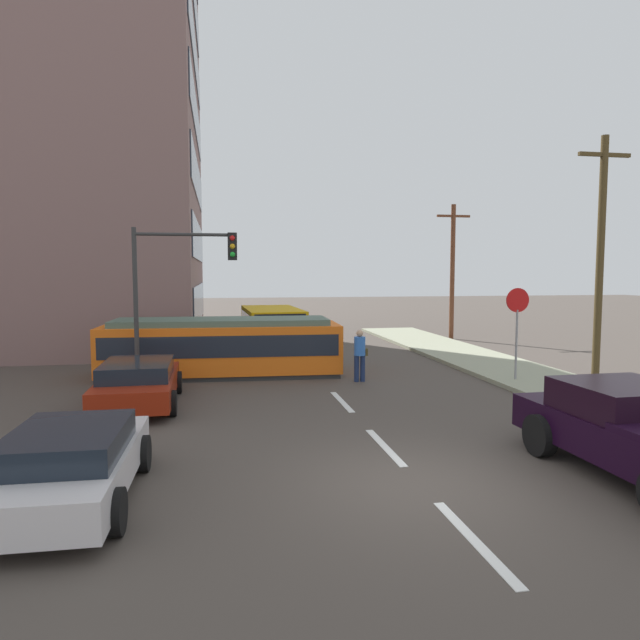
% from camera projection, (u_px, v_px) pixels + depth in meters
% --- Properties ---
extents(ground_plane, '(120.00, 120.00, 0.00)m').
position_uv_depth(ground_plane, '(317.00, 375.00, 19.07)').
color(ground_plane, '#484039').
extents(sidewalk_curb_right, '(3.20, 36.00, 0.14)m').
position_uv_depth(sidewalk_curb_right, '(568.00, 390.00, 16.35)').
color(sidewalk_curb_right, gray).
rests_on(sidewalk_curb_right, ground).
extents(lane_stripe_0, '(0.16, 2.40, 0.01)m').
position_uv_depth(lane_stripe_0, '(474.00, 540.00, 7.30)').
color(lane_stripe_0, silver).
rests_on(lane_stripe_0, ground).
extents(lane_stripe_1, '(0.16, 2.40, 0.01)m').
position_uv_depth(lane_stripe_1, '(385.00, 447.00, 11.23)').
color(lane_stripe_1, silver).
rests_on(lane_stripe_1, ground).
extents(lane_stripe_2, '(0.16, 2.40, 0.01)m').
position_uv_depth(lane_stripe_2, '(342.00, 402.00, 15.15)').
color(lane_stripe_2, silver).
rests_on(lane_stripe_2, ground).
extents(lane_stripe_3, '(0.16, 2.40, 0.01)m').
position_uv_depth(lane_stripe_3, '(292.00, 349.00, 25.56)').
color(lane_stripe_3, silver).
rests_on(lane_stripe_3, ground).
extents(lane_stripe_4, '(0.16, 2.40, 0.01)m').
position_uv_depth(lane_stripe_4, '(278.00, 335.00, 31.44)').
color(lane_stripe_4, silver).
rests_on(lane_stripe_4, ground).
extents(corner_building, '(17.74, 15.94, 22.40)m').
position_uv_depth(corner_building, '(12.00, 115.00, 27.36)').
color(corner_building, '#7F5F5C').
rests_on(corner_building, ground).
extents(streetcar_tram, '(8.04, 2.86, 1.94)m').
position_uv_depth(streetcar_tram, '(222.00, 346.00, 19.03)').
color(streetcar_tram, orange).
rests_on(streetcar_tram, ground).
extents(city_bus, '(2.72, 5.71, 1.79)m').
position_uv_depth(city_bus, '(272.00, 324.00, 26.85)').
color(city_bus, '#E5A80C').
rests_on(city_bus, ground).
extents(pedestrian_crossing, '(0.46, 0.36, 1.67)m').
position_uv_depth(pedestrian_crossing, '(360.00, 352.00, 17.90)').
color(pedestrian_crossing, '#1A284E').
rests_on(pedestrian_crossing, ground).
extents(parked_sedan_near, '(1.97, 4.09, 1.19)m').
position_uv_depth(parked_sedan_near, '(71.00, 463.00, 8.43)').
color(parked_sedan_near, silver).
rests_on(parked_sedan_near, ground).
extents(parked_sedan_mid, '(2.14, 4.47, 1.19)m').
position_uv_depth(parked_sedan_mid, '(138.00, 382.00, 14.67)').
color(parked_sedan_mid, maroon).
rests_on(parked_sedan_mid, ground).
extents(parked_sedan_far, '(1.94, 4.20, 1.19)m').
position_uv_depth(parked_sedan_far, '(179.00, 344.00, 22.64)').
color(parked_sedan_far, silver).
rests_on(parked_sedan_far, ground).
extents(parked_sedan_furthest, '(2.07, 4.41, 1.19)m').
position_uv_depth(parked_sedan_furthest, '(177.00, 329.00, 28.77)').
color(parked_sedan_furthest, silver).
rests_on(parked_sedan_furthest, ground).
extents(stop_sign, '(0.76, 0.07, 2.88)m').
position_uv_depth(stop_sign, '(517.00, 314.00, 17.49)').
color(stop_sign, gray).
rests_on(stop_sign, sidewalk_curb_right).
extents(traffic_light_mast, '(3.12, 0.33, 4.85)m').
position_uv_depth(traffic_light_mast, '(178.00, 275.00, 16.98)').
color(traffic_light_mast, '#333333').
rests_on(traffic_light_mast, ground).
extents(utility_pole_near, '(1.80, 0.24, 7.83)m').
position_uv_depth(utility_pole_near, '(600.00, 254.00, 17.95)').
color(utility_pole_near, '#4B3B20').
rests_on(utility_pole_near, ground).
extents(utility_pole_mid, '(1.80, 0.24, 7.04)m').
position_uv_depth(utility_pole_mid, '(452.00, 269.00, 29.24)').
color(utility_pole_mid, brown).
rests_on(utility_pole_mid, ground).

